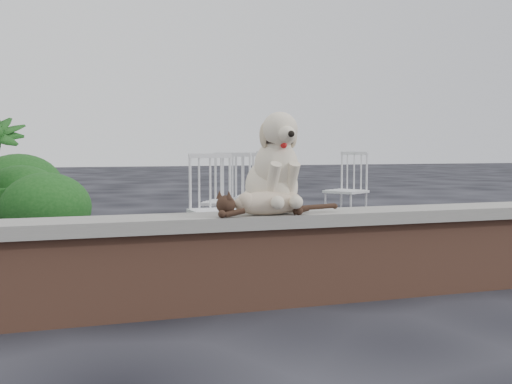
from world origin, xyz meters
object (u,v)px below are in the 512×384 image
object	(u,v)px
chair_a	(217,209)
chair_d	(346,190)
dog	(272,162)
chair_c	(255,196)
chair_e	(276,184)
cat	(268,201)
chair_b	(227,201)

from	to	relation	value
chair_a	chair_d	xyz separation A→B (m)	(2.17, 1.88, 0.00)
dog	chair_c	distance (m)	2.80
chair_c	chair_a	bearing A→B (deg)	84.76
dog	chair_e	xyz separation A→B (m)	(1.81, 4.71, -0.43)
cat	chair_e	xyz separation A→B (m)	(1.89, 4.86, -0.19)
dog	chair_d	bearing A→B (deg)	54.17
cat	chair_b	bearing A→B (deg)	77.74
chair_a	chair_d	size ratio (longest dim) A/B	1.00
dog	chair_c	xyz separation A→B (m)	(0.80, 2.65, -0.43)
dog	cat	bearing A→B (deg)	-120.01
chair_b	chair_e	size ratio (longest dim) A/B	1.00
chair_d	chair_e	xyz separation A→B (m)	(-0.38, 1.45, 0.00)
cat	chair_a	xyz separation A→B (m)	(0.10, 1.53, -0.19)
cat	chair_a	bearing A→B (deg)	84.36
chair_d	chair_e	world-z (taller)	same
dog	chair_e	world-z (taller)	dog
chair_d	chair_c	bearing A→B (deg)	-97.99
dog	chair_d	world-z (taller)	dog
chair_b	chair_d	bearing A→B (deg)	63.89
chair_a	chair_e	world-z (taller)	same
chair_c	chair_e	world-z (taller)	same
chair_a	chair_e	size ratio (longest dim) A/B	1.00
cat	chair_d	world-z (taller)	chair_d
chair_d	chair_e	bearing A→B (deg)	163.12
chair_e	chair_a	bearing A→B (deg)	135.30
chair_b	chair_c	world-z (taller)	same
chair_b	cat	bearing A→B (deg)	-66.87
chair_e	dog	bearing A→B (deg)	142.53
dog	chair_c	world-z (taller)	dog
dog	chair_b	bearing A→B (deg)	79.09
dog	chair_a	xyz separation A→B (m)	(0.02, 1.38, -0.43)
chair_c	chair_e	size ratio (longest dim) A/B	1.00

